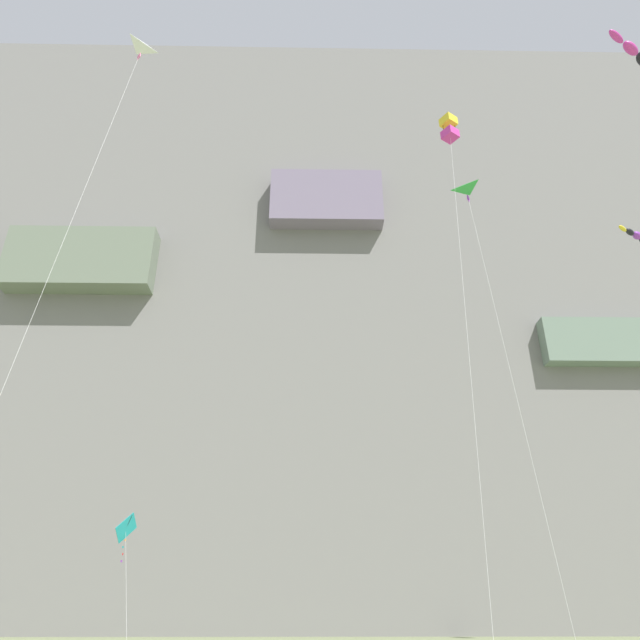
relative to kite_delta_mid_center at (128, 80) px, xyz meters
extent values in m
cube|color=slate|center=(10.48, 49.83, 10.53)|extent=(180.00, 31.00, 70.57)
cube|color=slate|center=(-15.82, 33.14, 10.67)|extent=(15.64, 2.53, 7.06)
cube|color=slate|center=(10.48, 34.11, 19.21)|extent=(12.72, 3.80, 6.98)
cube|color=slate|center=(38.52, 34.74, 1.67)|extent=(12.16, 4.08, 4.85)
pyramid|color=white|center=(0.03, 0.34, 1.79)|extent=(1.34, 1.33, 0.17)
cube|color=pink|center=(0.28, 0.08, 1.69)|extent=(0.24, 0.25, 0.34)
cylinder|color=silver|center=(-0.27, -2.11, -11.47)|extent=(1.12, 4.38, 26.32)
pyramid|color=green|center=(17.76, 6.20, -2.13)|extent=(1.42, 1.32, 0.28)
cube|color=purple|center=(17.54, 5.89, -2.19)|extent=(0.24, 0.32, 0.39)
cylinder|color=silver|center=(17.93, 4.60, -13.41)|extent=(0.80, 2.61, 22.45)
ellipsoid|color=#CC3399|center=(27.44, 3.16, 6.76)|extent=(1.42, 1.21, 0.67)
ellipsoid|color=#CC3399|center=(26.14, 2.31, 6.64)|extent=(1.32, 1.06, 0.51)
ellipsoid|color=purple|center=(27.70, 7.74, -3.27)|extent=(0.85, 0.77, 0.51)
ellipsoid|color=black|center=(27.01, 7.25, -3.37)|extent=(0.79, 0.69, 0.41)
ellipsoid|color=yellow|center=(26.33, 6.77, -3.48)|extent=(0.72, 0.60, 0.32)
cube|color=yellow|center=(16.55, 4.49, 2.11)|extent=(1.04, 1.04, 0.52)
cube|color=#CC3399|center=(16.55, 4.49, 1.15)|extent=(1.04, 1.04, 0.52)
cylinder|color=black|center=(16.89, 4.49, 1.63)|extent=(0.03, 0.03, 1.41)
cylinder|color=black|center=(16.21, 4.49, 1.63)|extent=(0.03, 0.03, 1.41)
cylinder|color=silver|center=(15.47, 2.31, -11.87)|extent=(2.18, 4.38, 25.52)
cube|color=teal|center=(-1.99, 16.51, -18.36)|extent=(0.77, 1.71, 1.79)
cylinder|color=black|center=(-1.99, 16.51, -18.36)|extent=(0.55, 0.09, 1.43)
cube|color=orange|center=(-1.95, 16.51, -19.04)|extent=(0.03, 0.22, 0.11)
cube|color=teal|center=(-2.03, 16.51, -19.42)|extent=(0.02, 0.22, 0.11)
cube|color=red|center=(-1.98, 16.51, -19.80)|extent=(0.03, 0.22, 0.11)
cube|color=purple|center=(-2.00, 16.51, -20.18)|extent=(0.04, 0.22, 0.11)
cylinder|color=silver|center=(-1.13, 15.16, -21.61)|extent=(1.74, 2.73, 6.05)
camera|label=1|loc=(8.85, -19.72, -22.53)|focal=32.46mm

